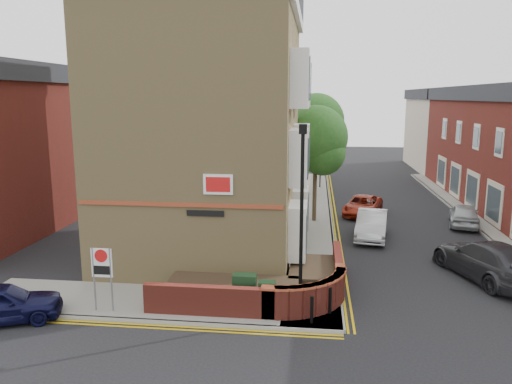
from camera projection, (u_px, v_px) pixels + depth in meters
The scene contains 26 objects.
ground at pixel (248, 328), 15.89m from camera, with size 120.00×120.00×0.00m, color black.
pavement_corner at pixel (157, 302), 17.75m from camera, with size 13.00×3.00×0.12m, color gray.
pavement_main at pixel (314, 213), 31.25m from camera, with size 2.00×32.00×0.12m, color gray.
kerb_side at pixel (142, 321), 16.29m from camera, with size 13.00×0.15×0.12m, color gray.
kerb_main_near at pixel (330, 214), 31.13m from camera, with size 0.15×32.00×0.12m, color gray.
kerb_main_far at pixel (479, 231), 27.26m from camera, with size 0.15×40.00×0.12m, color gray.
yellow_lines_side at pixel (140, 326), 16.06m from camera, with size 13.00×0.28×0.01m, color gold.
yellow_lines_main at pixel (334, 215), 31.11m from camera, with size 0.28×32.00×0.01m, color gold.
corner_building at pixel (210, 120), 22.85m from camera, with size 8.95×10.40×13.60m.
garden_wall at pixel (257, 298), 18.33m from camera, with size 6.80×6.00×1.20m, color maroon, non-canonical shape.
lamppost at pixel (301, 219), 16.24m from camera, with size 0.25×0.50×6.30m.
utility_cabinet_large at pixel (245, 291), 17.06m from camera, with size 0.80×0.45×1.20m, color #163317.
utility_cabinet_small at pixel (267, 297), 16.68m from camera, with size 0.55×0.40×1.10m, color #163317.
bollard_near at pixel (312, 310), 15.94m from camera, with size 0.11×0.11×0.90m, color black.
bollard_far at pixel (330, 301), 16.65m from camera, with size 0.11×0.11×0.90m, color black.
zone_sign at pixel (102, 268), 16.65m from camera, with size 0.72×0.07×2.20m.
far_terrace_cream at pixel (440, 129), 50.48m from camera, with size 5.40×12.40×8.00m.
tree_near at pixel (316, 142), 28.46m from camera, with size 3.64×3.65×6.70m.
tree_mid at pixel (316, 126), 36.17m from camera, with size 4.03×4.03×7.42m.
tree_far at pixel (316, 124), 44.03m from camera, with size 3.81×3.81×7.00m.
traffic_light_assembly at pixel (321, 154), 39.46m from camera, with size 0.20×0.16×4.20m.
navy_hatchback at pixel (0, 303), 16.23m from camera, with size 1.54×3.82×1.30m, color black.
silver_car_near at pixel (372, 225), 25.98m from camera, with size 1.49×4.29×1.41m, color #B3B6BB.
red_car_main at pixel (363, 205), 31.07m from camera, with size 1.96×4.25×1.18m, color maroon.
grey_car_far at pixel (488, 260), 20.10m from camera, with size 2.20×5.41×1.57m, color #2B2B2F.
silver_car_far at pixel (464, 215), 28.38m from camera, with size 1.55×3.86×1.32m, color #A4A9AC.
Camera 1 is at (2.01, -14.65, 7.27)m, focal length 35.00 mm.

